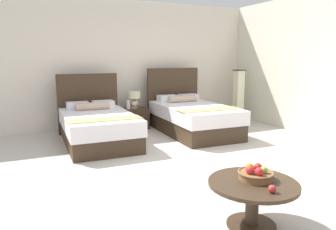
{
  "coord_description": "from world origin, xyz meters",
  "views": [
    {
      "loc": [
        -2.24,
        -4.23,
        1.59
      ],
      "look_at": [
        -0.1,
        0.48,
        0.67
      ],
      "focal_mm": 34.25,
      "sensor_mm": 36.0,
      "label": 1
    }
  ],
  "objects_px": {
    "table_lamp": "(134,98)",
    "vase": "(128,105)",
    "bed_near_window": "(97,126)",
    "coffee_table": "(253,193)",
    "fruit_bowl": "(256,174)",
    "nightstand": "(135,118)",
    "floor_lamp_corner": "(238,96)",
    "loose_apple": "(272,189)",
    "bed_near_corner": "(192,117)"
  },
  "relations": [
    {
      "from": "nightstand",
      "to": "floor_lamp_corner",
      "type": "distance_m",
      "value": 2.73
    },
    {
      "from": "vase",
      "to": "loose_apple",
      "type": "distance_m",
      "value": 4.8
    },
    {
      "from": "floor_lamp_corner",
      "to": "fruit_bowl",
      "type": "bearing_deg",
      "value": -124.84
    },
    {
      "from": "bed_near_window",
      "to": "fruit_bowl",
      "type": "xyz_separation_m",
      "value": [
        0.74,
        -3.62,
        0.18
      ]
    },
    {
      "from": "vase",
      "to": "loose_apple",
      "type": "bearing_deg",
      "value": -92.62
    },
    {
      "from": "vase",
      "to": "floor_lamp_corner",
      "type": "xyz_separation_m",
      "value": [
        2.85,
        -0.18,
        0.08
      ]
    },
    {
      "from": "nightstand",
      "to": "vase",
      "type": "relative_size",
      "value": 2.77
    },
    {
      "from": "bed_near_corner",
      "to": "loose_apple",
      "type": "bearing_deg",
      "value": -109.18
    },
    {
      "from": "vase",
      "to": "coffee_table",
      "type": "relative_size",
      "value": 0.23
    },
    {
      "from": "vase",
      "to": "floor_lamp_corner",
      "type": "bearing_deg",
      "value": -3.67
    },
    {
      "from": "nightstand",
      "to": "fruit_bowl",
      "type": "relative_size",
      "value": 1.59
    },
    {
      "from": "nightstand",
      "to": "floor_lamp_corner",
      "type": "relative_size",
      "value": 0.42
    },
    {
      "from": "vase",
      "to": "fruit_bowl",
      "type": "distance_m",
      "value": 4.5
    },
    {
      "from": "bed_near_window",
      "to": "fruit_bowl",
      "type": "relative_size",
      "value": 6.14
    },
    {
      "from": "fruit_bowl",
      "to": "loose_apple",
      "type": "xyz_separation_m",
      "value": [
        -0.07,
        -0.3,
        -0.02
      ]
    },
    {
      "from": "loose_apple",
      "to": "floor_lamp_corner",
      "type": "distance_m",
      "value": 5.55
    },
    {
      "from": "fruit_bowl",
      "to": "loose_apple",
      "type": "relative_size",
      "value": 4.85
    },
    {
      "from": "nightstand",
      "to": "fruit_bowl",
      "type": "distance_m",
      "value": 4.55
    },
    {
      "from": "nightstand",
      "to": "coffee_table",
      "type": "bearing_deg",
      "value": -94.62
    },
    {
      "from": "table_lamp",
      "to": "nightstand",
      "type": "bearing_deg",
      "value": -90.0
    },
    {
      "from": "table_lamp",
      "to": "vase",
      "type": "distance_m",
      "value": 0.22
    },
    {
      "from": "nightstand",
      "to": "loose_apple",
      "type": "xyz_separation_m",
      "value": [
        -0.38,
        -4.84,
        0.25
      ]
    },
    {
      "from": "bed_near_window",
      "to": "loose_apple",
      "type": "relative_size",
      "value": 29.79
    },
    {
      "from": "bed_near_window",
      "to": "floor_lamp_corner",
      "type": "xyz_separation_m",
      "value": [
        3.74,
        0.69,
        0.32
      ]
    },
    {
      "from": "table_lamp",
      "to": "coffee_table",
      "type": "distance_m",
      "value": 4.62
    },
    {
      "from": "bed_near_corner",
      "to": "fruit_bowl",
      "type": "relative_size",
      "value": 6.54
    },
    {
      "from": "nightstand",
      "to": "bed_near_corner",
      "type": "bearing_deg",
      "value": -42.93
    },
    {
      "from": "bed_near_window",
      "to": "floor_lamp_corner",
      "type": "relative_size",
      "value": 1.61
    },
    {
      "from": "fruit_bowl",
      "to": "nightstand",
      "type": "bearing_deg",
      "value": 86.08
    },
    {
      "from": "bed_near_corner",
      "to": "table_lamp",
      "type": "bearing_deg",
      "value": 136.45
    },
    {
      "from": "bed_near_window",
      "to": "vase",
      "type": "xyz_separation_m",
      "value": [
        0.89,
        0.87,
        0.24
      ]
    },
    {
      "from": "coffee_table",
      "to": "floor_lamp_corner",
      "type": "height_order",
      "value": "floor_lamp_corner"
    },
    {
      "from": "table_lamp",
      "to": "coffee_table",
      "type": "xyz_separation_m",
      "value": [
        -0.37,
        -4.59,
        -0.38
      ]
    },
    {
      "from": "bed_near_corner",
      "to": "fruit_bowl",
      "type": "xyz_separation_m",
      "value": [
        -1.29,
        -3.62,
        0.16
      ]
    },
    {
      "from": "bed_near_window",
      "to": "coffee_table",
      "type": "distance_m",
      "value": 3.72
    },
    {
      "from": "bed_near_window",
      "to": "loose_apple",
      "type": "xyz_separation_m",
      "value": [
        0.67,
        -3.92,
        0.16
      ]
    },
    {
      "from": "fruit_bowl",
      "to": "floor_lamp_corner",
      "type": "height_order",
      "value": "floor_lamp_corner"
    },
    {
      "from": "table_lamp",
      "to": "bed_near_window",
      "type": "bearing_deg",
      "value": -138.26
    },
    {
      "from": "bed_near_corner",
      "to": "coffee_table",
      "type": "bearing_deg",
      "value": -110.27
    },
    {
      "from": "coffee_table",
      "to": "nightstand",
      "type": "bearing_deg",
      "value": 85.38
    },
    {
      "from": "nightstand",
      "to": "fruit_bowl",
      "type": "height_order",
      "value": "fruit_bowl"
    },
    {
      "from": "bed_near_window",
      "to": "coffee_table",
      "type": "relative_size",
      "value": 2.48
    },
    {
      "from": "bed_near_corner",
      "to": "table_lamp",
      "type": "relative_size",
      "value": 5.84
    },
    {
      "from": "table_lamp",
      "to": "loose_apple",
      "type": "relative_size",
      "value": 5.43
    },
    {
      "from": "table_lamp",
      "to": "coffee_table",
      "type": "bearing_deg",
      "value": -94.6
    },
    {
      "from": "bed_near_window",
      "to": "bed_near_corner",
      "type": "height_order",
      "value": "bed_near_corner"
    },
    {
      "from": "coffee_table",
      "to": "bed_near_corner",
      "type": "bearing_deg",
      "value": 69.73
    },
    {
      "from": "table_lamp",
      "to": "vase",
      "type": "xyz_separation_m",
      "value": [
        -0.16,
        -0.06,
        -0.14
      ]
    },
    {
      "from": "fruit_bowl",
      "to": "loose_apple",
      "type": "distance_m",
      "value": 0.31
    },
    {
      "from": "fruit_bowl",
      "to": "floor_lamp_corner",
      "type": "xyz_separation_m",
      "value": [
        3.0,
        4.31,
        0.15
      ]
    }
  ]
}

